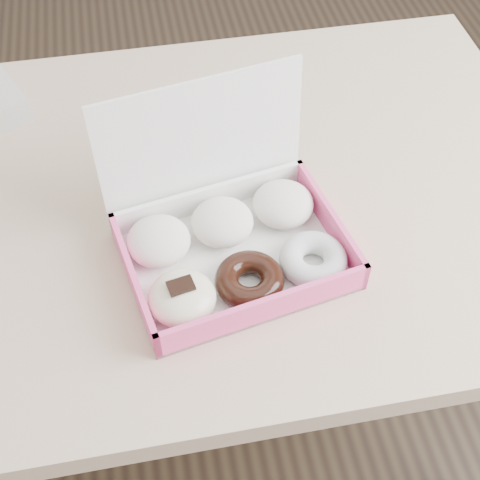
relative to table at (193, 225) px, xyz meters
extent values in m
plane|color=black|center=(0.00, 0.00, -0.67)|extent=(4.00, 4.00, 0.00)
cube|color=#CFAE88|center=(0.00, 0.00, 0.06)|extent=(1.20, 0.80, 0.04)
cylinder|color=#CFAE88|center=(0.55, 0.35, -0.32)|extent=(0.05, 0.05, 0.71)
cube|color=white|center=(0.05, -0.15, 0.08)|extent=(0.34, 0.28, 0.01)
cube|color=#FF5192|center=(0.07, -0.25, 0.10)|extent=(0.30, 0.07, 0.05)
cube|color=white|center=(0.02, -0.04, 0.10)|extent=(0.30, 0.07, 0.05)
cube|color=#FF5192|center=(-0.10, -0.18, 0.10)|extent=(0.05, 0.22, 0.05)
cube|color=#FF5192|center=(0.19, -0.12, 0.10)|extent=(0.05, 0.22, 0.05)
cube|color=white|center=(0.02, -0.02, 0.19)|extent=(0.30, 0.08, 0.22)
ellipsoid|color=white|center=(-0.06, -0.12, 0.11)|extent=(0.11, 0.11, 0.05)
ellipsoid|color=white|center=(0.04, -0.10, 0.11)|extent=(0.11, 0.11, 0.05)
ellipsoid|color=white|center=(0.13, -0.08, 0.11)|extent=(0.11, 0.11, 0.05)
ellipsoid|color=beige|center=(-0.04, -0.22, 0.11)|extent=(0.11, 0.11, 0.05)
cube|color=black|center=(-0.04, -0.22, 0.14)|extent=(0.04, 0.03, 0.00)
torus|color=black|center=(0.06, -0.20, 0.10)|extent=(0.11, 0.11, 0.03)
torus|color=silver|center=(0.15, -0.18, 0.10)|extent=(0.11, 0.11, 0.03)
camera|label=1|loc=(-0.06, -0.73, 0.83)|focal=50.00mm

